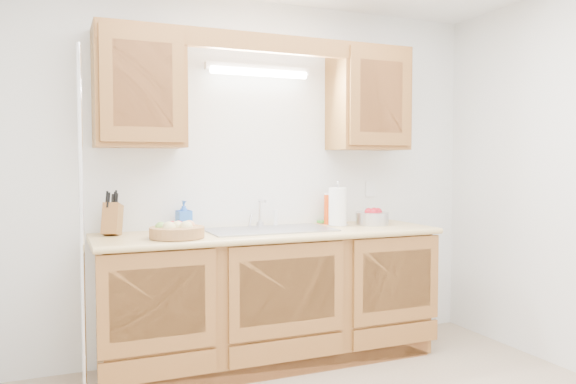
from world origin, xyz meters
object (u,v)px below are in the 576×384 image
paper_towel (338,207)px  fruit_basket (177,231)px  knife_block (112,218)px  apple_bowl (372,217)px

paper_towel → fruit_basket: bearing=-170.4°
fruit_basket → paper_towel: paper_towel is taller
fruit_basket → knife_block: bearing=139.3°
paper_towel → knife_block: bearing=176.5°
paper_towel → apple_bowl: bearing=-6.5°
knife_block → paper_towel: (1.54, -0.09, 0.03)m
paper_towel → apple_bowl: 0.28m
fruit_basket → knife_block: knife_block is taller
knife_block → apple_bowl: (1.81, -0.13, -0.05)m
fruit_basket → apple_bowl: apple_bowl is taller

